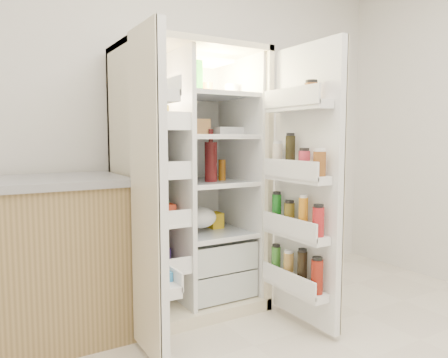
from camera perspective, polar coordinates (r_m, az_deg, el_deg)
wall_back at (r=3.32m, az=-6.85°, el=8.24°), size 4.00×0.02×2.70m
refrigerator at (r=3.02m, az=-4.87°, el=-3.01°), size 0.92×0.70×1.80m
freezer_door at (r=2.24m, az=-10.03°, el=-2.23°), size 0.15×0.40×1.72m
fridge_door at (r=2.68m, az=10.78°, el=-1.46°), size 0.17×0.58×1.72m
kitchen_counter at (r=2.73m, az=-27.21°, el=-10.16°), size 1.32×0.71×0.96m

